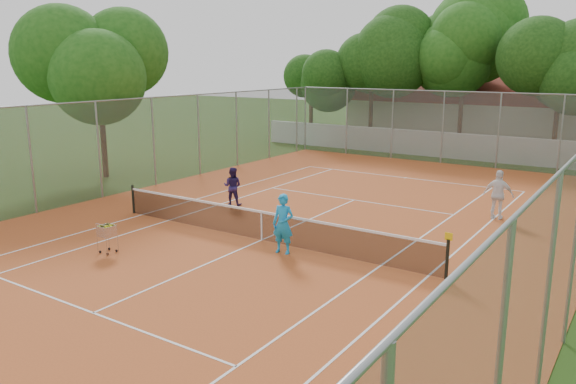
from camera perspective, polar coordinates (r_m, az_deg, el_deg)
The scene contains 12 objects.
ground at distance 17.87m, azimuth -2.68°, elevation -4.97°, with size 120.00×120.00×0.00m, color #1F3C10.
court_pad at distance 17.87m, azimuth -2.68°, elevation -4.94°, with size 18.00×34.00×0.02m, color #B15122.
court_lines at distance 17.87m, azimuth -2.68°, elevation -4.90°, with size 10.98×23.78×0.01m, color white.
tennis_net at distance 17.72m, azimuth -2.69°, elevation -3.40°, with size 11.88×0.10×0.98m, color black.
perimeter_fence at distance 17.36m, azimuth -2.75°, elevation 1.33°, with size 18.00×34.00×4.00m, color slate.
boundary_wall at distance 34.53m, azimuth 16.37°, elevation 4.54°, with size 26.00×0.30×1.50m, color silver.
clubhouse at distance 44.48m, azimuth 17.96°, elevation 8.10°, with size 16.40×9.00×4.40m, color beige.
tropical_trees at distance 37.08m, azimuth 18.23°, elevation 11.57°, with size 29.00×19.00×10.00m, color #13380E.
player_near at distance 16.43m, azimuth -0.50°, elevation -3.26°, with size 0.65×0.43×1.78m, color #1994D9.
player_far_left at distance 22.15m, azimuth -5.65°, elevation 0.59°, with size 0.73×0.57×1.51m, color #261A50.
player_far_right at distance 21.38m, azimuth 20.60°, elevation -0.27°, with size 1.04×0.43×1.78m, color white.
ball_hopper at distance 17.37m, azimuth -17.88°, elevation -4.47°, with size 0.44×0.44×0.92m, color #B7B7BF.
Camera 1 is at (10.11, -13.68, 5.50)m, focal length 35.00 mm.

